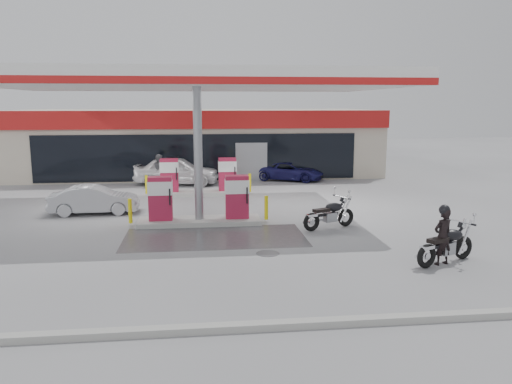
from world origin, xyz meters
TOP-DOWN VIEW (x-y plane):
  - ground at (0.00, 0.00)m, footprint 90.00×90.00m
  - wet_patch at (0.50, 0.00)m, footprint 6.00×3.00m
  - drain_cover at (2.00, -2.00)m, footprint 0.70×0.70m
  - kerb at (0.00, -7.00)m, footprint 28.00×0.25m
  - store_building at (0.01, 15.94)m, footprint 22.00×8.22m
  - canopy at (0.00, 5.00)m, footprint 16.00×10.02m
  - pump_island_near at (0.00, 2.00)m, footprint 5.14×1.30m
  - pump_island_far at (0.00, 8.00)m, footprint 5.14×1.30m
  - main_motorcycle at (6.82, -3.47)m, footprint 2.09×1.17m
  - biker_main at (6.64, -3.56)m, footprint 0.67×0.54m
  - parked_motorcycle at (4.61, 0.72)m, footprint 2.07×1.07m
  - sedan_white at (-1.19, 11.20)m, footprint 4.76×2.40m
  - attendant at (-2.08, 10.80)m, footprint 0.78×0.93m
  - hatchback_silver at (-4.20, 4.20)m, footprint 3.53×1.37m
  - parked_car_left at (-7.37, 14.00)m, footprint 4.97×3.59m
  - parked_car_right at (5.26, 12.00)m, footprint 4.21×3.16m

SIDE VIEW (x-z plane):
  - ground at x=0.00m, z-range 0.00..0.00m
  - wet_patch at x=0.50m, z-range 0.00..0.00m
  - drain_cover at x=2.00m, z-range 0.00..0.01m
  - kerb at x=0.00m, z-range 0.00..0.15m
  - parked_motorcycle at x=4.61m, z-range -0.06..1.05m
  - main_motorcycle at x=6.82m, z-range -0.07..1.08m
  - parked_car_right at x=5.26m, z-range 0.00..1.06m
  - hatchback_silver at x=-4.20m, z-range 0.00..1.15m
  - parked_car_left at x=-7.37m, z-range 0.00..1.34m
  - pump_island_near at x=0.00m, z-range -0.18..1.60m
  - pump_island_far at x=0.00m, z-range -0.18..1.60m
  - sedan_white at x=-1.19m, z-range 0.00..1.56m
  - biker_main at x=6.64m, z-range 0.00..1.59m
  - attendant at x=-2.08m, z-range 0.00..1.72m
  - store_building at x=0.01m, z-range 0.01..4.01m
  - canopy at x=0.00m, z-range 2.51..8.02m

